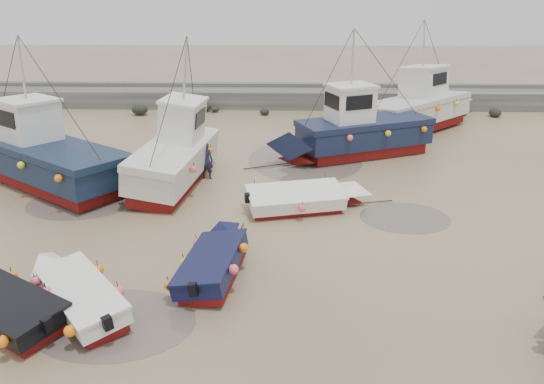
{
  "coord_description": "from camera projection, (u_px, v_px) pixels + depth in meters",
  "views": [
    {
      "loc": [
        0.48,
        -14.88,
        8.31
      ],
      "look_at": [
        0.02,
        2.37,
        1.4
      ],
      "focal_mm": 35.0,
      "sensor_mm": 36.0,
      "label": 1
    }
  ],
  "objects": [
    {
      "name": "ground",
      "position": [
        269.0,
        260.0,
        16.91
      ],
      "size": [
        120.0,
        120.0,
        0.0
      ],
      "primitive_type": "plane",
      "color": "tan",
      "rests_on": "ground"
    },
    {
      "name": "dinghy_5",
      "position": [
        304.0,
        196.0,
        20.47
      ],
      "size": [
        5.93,
        2.68,
        1.43
      ],
      "rotation": [
        0.0,
        0.0,
        -1.33
      ],
      "color": "maroon",
      "rests_on": "ground"
    },
    {
      "name": "cabin_boat_1",
      "position": [
        176.0,
        151.0,
        23.13
      ],
      "size": [
        3.34,
        9.64,
        6.22
      ],
      "rotation": [
        0.0,
        0.0,
        -0.13
      ],
      "color": "maroon",
      "rests_on": "ground"
    },
    {
      "name": "puddle_d",
      "position": [
        305.0,
        159.0,
        26.41
      ],
      "size": [
        5.67,
        5.67,
        0.01
      ],
      "primitive_type": "cylinder",
      "color": "#5F544B",
      "rests_on": "ground"
    },
    {
      "name": "dinghy_0",
      "position": [
        79.0,
        288.0,
        14.35
      ],
      "size": [
        4.24,
        4.93,
        1.43
      ],
      "rotation": [
        0.0,
        0.0,
        0.69
      ],
      "color": "maroon",
      "rests_on": "ground"
    },
    {
      "name": "puddle_c",
      "position": [
        80.0,
        204.0,
        21.18
      ],
      "size": [
        4.21,
        4.21,
        0.01
      ],
      "primitive_type": "cylinder",
      "color": "#5F544B",
      "rests_on": "ground"
    },
    {
      "name": "cabin_boat_2",
      "position": [
        354.0,
        130.0,
        26.4
      ],
      "size": [
        9.53,
        5.32,
        6.22
      ],
      "rotation": [
        0.0,
        0.0,
        1.97
      ],
      "color": "maroon",
      "rests_on": "ground"
    },
    {
      "name": "cabin_boat_0",
      "position": [
        38.0,
        154.0,
        22.95
      ],
      "size": [
        10.18,
        7.72,
        6.22
      ],
      "rotation": [
        0.0,
        0.0,
        0.96
      ],
      "color": "maroon",
      "rests_on": "ground"
    },
    {
      "name": "dinghy_1",
      "position": [
        218.0,
        257.0,
        15.95
      ],
      "size": [
        2.25,
        5.62,
        1.43
      ],
      "rotation": [
        0.0,
        0.0,
        -0.14
      ],
      "color": "maroon",
      "rests_on": "ground"
    },
    {
      "name": "puddle_b",
      "position": [
        405.0,
        217.0,
        19.95
      ],
      "size": [
        3.39,
        3.39,
        0.01
      ],
      "primitive_type": "cylinder",
      "color": "#5F544B",
      "rests_on": "ground"
    },
    {
      "name": "seawall",
      "position": [
        280.0,
        98.0,
        37.08
      ],
      "size": [
        60.0,
        4.92,
        1.5
      ],
      "color": "slate",
      "rests_on": "ground"
    },
    {
      "name": "cabin_boat_3",
      "position": [
        421.0,
        107.0,
        31.45
      ],
      "size": [
        8.84,
        8.45,
        6.22
      ],
      "rotation": [
        0.0,
        0.0,
        -0.82
      ],
      "color": "maroon",
      "rests_on": "ground"
    },
    {
      "name": "puddle_a",
      "position": [
        115.0,
        323.0,
        13.8
      ],
      "size": [
        4.25,
        4.25,
        0.01
      ],
      "primitive_type": "cylinder",
      "color": "#5F544B",
      "rests_on": "ground"
    },
    {
      "name": "person",
      "position": [
        207.0,
        178.0,
        23.89
      ],
      "size": [
        0.65,
        0.45,
        1.69
      ],
      "primitive_type": "imported",
      "rotation": [
        0.0,
        0.0,
        3.06
      ],
      "color": "#181C33",
      "rests_on": "ground"
    }
  ]
}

